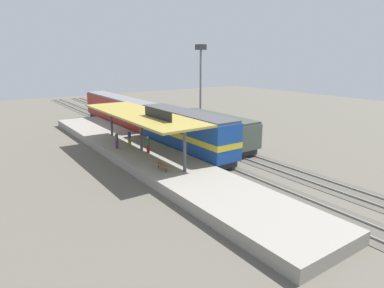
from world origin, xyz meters
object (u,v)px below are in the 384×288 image
(light_mast, at_px, (201,70))
(person_boarding, at_px, (148,144))
(locomotive, at_px, (186,132))
(freight_car, at_px, (215,130))
(person_walking, at_px, (117,139))
(passenger_carriage_single, at_px, (119,111))
(person_waiting, at_px, (129,137))
(platform_bench, at_px, (162,165))

(light_mast, bearing_deg, person_boarding, -146.43)
(locomotive, xyz_separation_m, person_boarding, (-4.58, -0.19, -0.56))
(freight_car, height_order, person_walking, freight_car)
(freight_car, bearing_deg, person_walking, 167.06)
(locomotive, height_order, passenger_carriage_single, locomotive)
(freight_car, relative_size, light_mast, 1.03)
(locomotive, relative_size, light_mast, 1.23)
(freight_car, bearing_deg, person_boarding, -174.38)
(person_waiting, height_order, person_boarding, same)
(platform_bench, relative_size, person_boarding, 0.99)
(freight_car, xyz_separation_m, person_boarding, (-9.18, -0.90, -0.12))
(freight_car, bearing_deg, locomotive, -171.23)
(person_waiting, bearing_deg, freight_car, -17.08)
(locomotive, height_order, person_waiting, locomotive)
(locomotive, distance_m, passenger_carriage_single, 18.00)
(locomotive, relative_size, person_boarding, 8.44)
(person_waiting, bearing_deg, light_mast, 19.25)
(platform_bench, distance_m, freight_car, 12.27)
(passenger_carriage_single, height_order, person_boarding, passenger_carriage_single)
(light_mast, xyz_separation_m, person_boarding, (-12.38, -8.21, -6.54))
(person_walking, bearing_deg, platform_bench, -87.18)
(platform_bench, xyz_separation_m, locomotive, (6.00, 5.45, 1.07))
(locomotive, height_order, freight_car, locomotive)
(freight_car, xyz_separation_m, person_waiting, (-9.43, 2.90, -0.12))
(passenger_carriage_single, xyz_separation_m, freight_car, (4.60, -17.29, -0.34))
(person_waiting, bearing_deg, locomotive, -36.74)
(platform_bench, bearing_deg, passenger_carriage_single, 75.65)
(person_boarding, bearing_deg, platform_bench, -105.17)
(platform_bench, xyz_separation_m, person_waiting, (1.17, 9.05, 0.51))
(passenger_carriage_single, relative_size, person_walking, 11.70)
(locomotive, xyz_separation_m, person_walking, (-6.43, 3.24, -0.56))
(platform_bench, height_order, person_boarding, person_boarding)
(platform_bench, distance_m, person_boarding, 5.47)
(platform_bench, xyz_separation_m, person_boarding, (1.42, 5.25, 0.51))
(person_walking, bearing_deg, person_waiting, 12.92)
(person_waiting, xyz_separation_m, person_boarding, (0.26, -3.80, 0.00))
(locomotive, bearing_deg, person_boarding, -177.58)
(person_walking, relative_size, person_boarding, 1.00)
(platform_bench, bearing_deg, person_walking, 92.82)
(locomotive, distance_m, freight_car, 4.68)
(platform_bench, bearing_deg, person_waiting, 82.66)
(locomotive, height_order, person_walking, locomotive)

